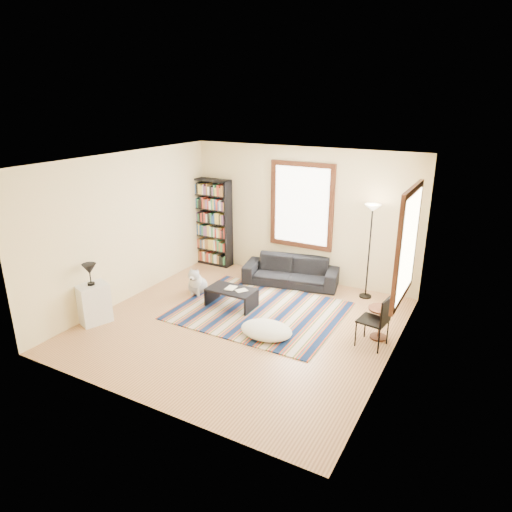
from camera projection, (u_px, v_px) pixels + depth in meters
The scene contains 21 objects.
floor at pixel (242, 327), 7.93m from camera, with size 5.00×5.00×0.10m, color tan.
ceiling at pixel (240, 158), 6.97m from camera, with size 5.00×5.00×0.10m, color white.
wall_back at pixel (303, 214), 9.57m from camera, with size 5.00×0.10×2.80m, color beige.
wall_front at pixel (131, 307), 5.34m from camera, with size 5.00×0.10×2.80m, color beige.
wall_left at pixel (125, 227), 8.61m from camera, with size 0.10×5.00×2.80m, color beige.
wall_right at pixel (400, 275), 6.30m from camera, with size 0.10×5.00×2.80m, color beige.
window_back at pixel (302, 206), 9.43m from camera, with size 1.20×0.06×1.60m, color white.
window_right at pixel (408, 245), 6.93m from camera, with size 0.06×1.20×1.60m, color white.
rug at pixel (259, 311), 8.39m from camera, with size 2.92×2.34×0.02m, color #0C1D3F.
sofa at pixel (291, 271), 9.52m from camera, with size 0.76×1.95×0.57m, color black.
bookshelf at pixel (213, 222), 10.47m from camera, with size 0.90×0.30×2.00m, color black.
coffee_table at pixel (232, 298), 8.52m from camera, with size 0.90×0.50×0.36m, color black.
book_a at pixel (227, 287), 8.50m from camera, with size 0.23×0.17×0.02m, color beige.
book_b at pixel (240, 289), 8.43m from camera, with size 0.15×0.21×0.02m, color beige.
floor_cushion at pixel (266, 330), 7.49m from camera, with size 0.88×0.66×0.22m, color white.
floor_lamp at pixel (369, 252), 8.69m from camera, with size 0.30×0.30×1.86m, color black, non-canonical shape.
side_table at pixel (380, 323), 7.38m from camera, with size 0.40×0.40×0.54m, color #462011.
folding_chair at pixel (373, 321), 7.11m from camera, with size 0.42×0.40×0.86m, color black.
white_cabinet at pixel (94, 303), 7.89m from camera, with size 0.38×0.50×0.70m, color white.
table_lamp at pixel (90, 274), 7.71m from camera, with size 0.24×0.24×0.38m, color black, non-canonical shape.
dog at pixel (197, 280), 9.06m from camera, with size 0.40×0.57×0.57m, color #B9B9B9, non-canonical shape.
Camera 1 is at (3.61, -6.10, 3.74)m, focal length 32.00 mm.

